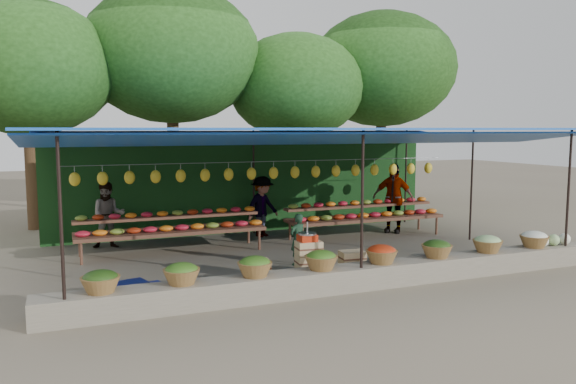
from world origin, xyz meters
name	(u,v)px	position (x,y,z in m)	size (l,w,h in m)	color
ground	(296,256)	(0.00, 0.00, 0.00)	(60.00, 60.00, 0.00)	#675A4C
stone_curb	(357,277)	(0.00, -2.75, 0.20)	(10.60, 0.55, 0.40)	#6A6455
stall_canopy	(295,134)	(0.00, 0.06, 2.68)	(10.80, 6.60, 2.82)	black
produce_baskets	(352,257)	(-0.10, -2.75, 0.56)	(8.98, 0.58, 0.34)	brown
netting_backdrop	(251,186)	(0.00, 3.15, 1.25)	(10.60, 0.06, 2.50)	#194217
tree_row	(236,68)	(0.50, 6.09, 4.70)	(16.51, 5.50, 7.12)	#3D2C16
fruit_table_left	(172,226)	(-2.49, 1.35, 0.61)	(4.21, 0.95, 0.93)	#523120
fruit_table_right	(364,214)	(2.51, 1.35, 0.61)	(4.21, 0.95, 0.93)	#523120
crate_counter	(307,266)	(-0.67, -2.10, 0.31)	(2.38, 0.38, 0.77)	tan
weighing_scale	(307,237)	(-0.67, -2.10, 0.85)	(0.34, 0.34, 0.36)	red
vendor_seated	(298,239)	(-0.30, -0.79, 0.53)	(0.39, 0.26, 1.07)	#193823
customer_left	(108,215)	(-3.77, 2.41, 0.78)	(0.76, 0.59, 1.57)	slate
customer_mid	(262,207)	(0.06, 2.39, 0.79)	(1.02, 0.58, 1.57)	slate
customer_right	(393,198)	(3.53, 1.61, 0.94)	(1.10, 0.46, 1.87)	slate
blue_crate_front	(129,292)	(-3.83, -2.07, 0.16)	(0.55, 0.40, 0.33)	navy
blue_crate_back	(150,292)	(-3.50, -2.07, 0.13)	(0.44, 0.32, 0.26)	navy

